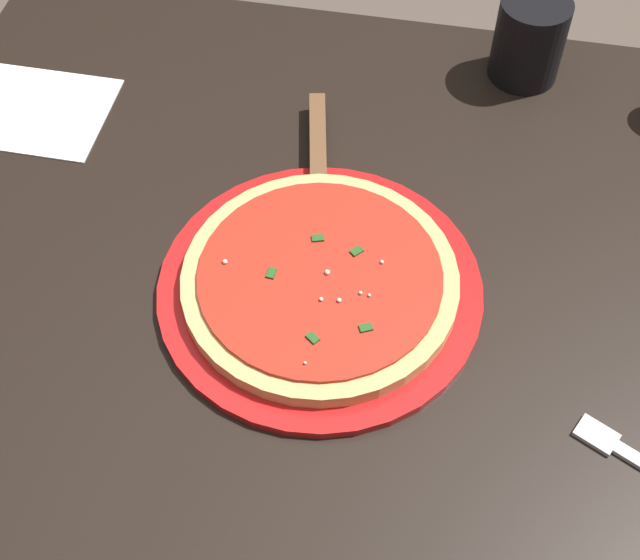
{
  "coord_description": "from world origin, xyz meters",
  "views": [
    {
      "loc": [
        0.08,
        -0.53,
        1.44
      ],
      "look_at": [
        -0.01,
        -0.03,
        0.75
      ],
      "focal_mm": 49.7,
      "sensor_mm": 36.0,
      "label": 1
    }
  ],
  "objects_px": {
    "pizza": "(320,280)",
    "cup_tall_drink": "(529,40)",
    "serving_plate": "(320,289)",
    "pizza_server": "(318,165)",
    "napkin_folded_right": "(40,111)"
  },
  "relations": [
    {
      "from": "pizza",
      "to": "cup_tall_drink",
      "type": "height_order",
      "value": "cup_tall_drink"
    },
    {
      "from": "serving_plate",
      "to": "pizza_server",
      "type": "distance_m",
      "value": 0.16
    },
    {
      "from": "serving_plate",
      "to": "pizza",
      "type": "xyz_separation_m",
      "value": [
        0.0,
        -0.0,
        0.01
      ]
    },
    {
      "from": "cup_tall_drink",
      "to": "napkin_folded_right",
      "type": "bearing_deg",
      "value": -162.52
    },
    {
      "from": "pizza_server",
      "to": "napkin_folded_right",
      "type": "bearing_deg",
      "value": 173.57
    },
    {
      "from": "serving_plate",
      "to": "napkin_folded_right",
      "type": "distance_m",
      "value": 0.42
    },
    {
      "from": "serving_plate",
      "to": "cup_tall_drink",
      "type": "xyz_separation_m",
      "value": [
        0.18,
        0.37,
        0.05
      ]
    },
    {
      "from": "pizza_server",
      "to": "cup_tall_drink",
      "type": "relative_size",
      "value": 2.22
    },
    {
      "from": "serving_plate",
      "to": "pizza",
      "type": "distance_m",
      "value": 0.01
    },
    {
      "from": "napkin_folded_right",
      "to": "serving_plate",
      "type": "bearing_deg",
      "value": -27.62
    },
    {
      "from": "pizza",
      "to": "cup_tall_drink",
      "type": "distance_m",
      "value": 0.41
    },
    {
      "from": "serving_plate",
      "to": "cup_tall_drink",
      "type": "bearing_deg",
      "value": 63.95
    },
    {
      "from": "pizza_server",
      "to": "napkin_folded_right",
      "type": "relative_size",
      "value": 1.42
    },
    {
      "from": "pizza_server",
      "to": "serving_plate",
      "type": "bearing_deg",
      "value": -78.52
    },
    {
      "from": "pizza_server",
      "to": "napkin_folded_right",
      "type": "xyz_separation_m",
      "value": [
        -0.34,
        0.04,
        -0.01
      ]
    }
  ]
}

